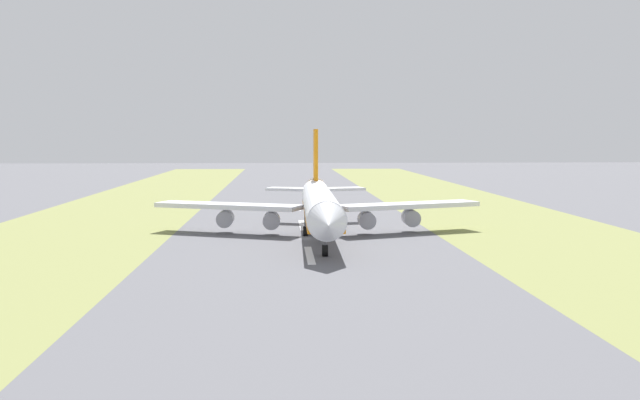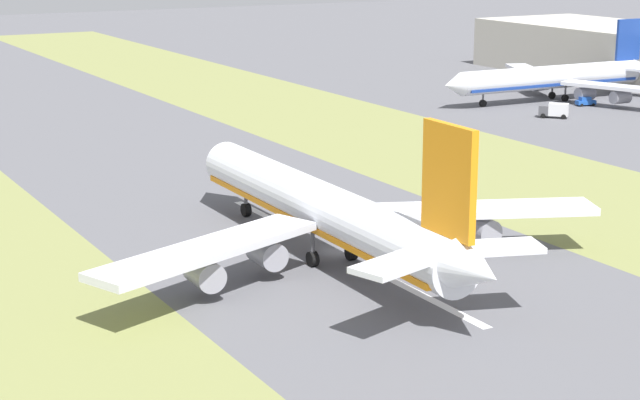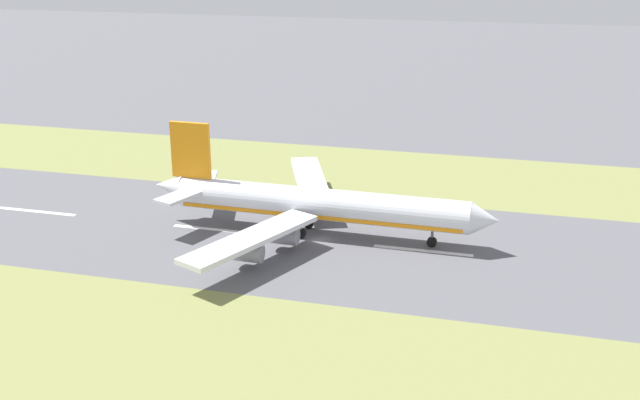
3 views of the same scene
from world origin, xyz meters
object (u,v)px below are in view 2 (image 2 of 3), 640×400
object	(u,v)px
service_truck	(554,110)
airplane_main_jet	(328,212)
airplane_parked_apron	(556,77)
apron_car	(585,101)

from	to	relation	value
service_truck	airplane_main_jet	bearing A→B (deg)	-145.12
airplane_parked_apron	apron_car	size ratio (longest dim) A/B	12.57
airplane_parked_apron	service_truck	size ratio (longest dim) A/B	10.01
airplane_parked_apron	apron_car	world-z (taller)	airplane_parked_apron
airplane_main_jet	apron_car	size ratio (longest dim) A/B	14.27
apron_car	airplane_parked_apron	bearing A→B (deg)	93.41
airplane_parked_apron	apron_car	xyz separation A→B (m)	(0.56, -9.36, -4.30)
airplane_main_jet	airplane_parked_apron	distance (m)	134.29
service_truck	apron_car	world-z (taller)	service_truck
apron_car	airplane_main_jet	bearing A→B (deg)	-146.20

